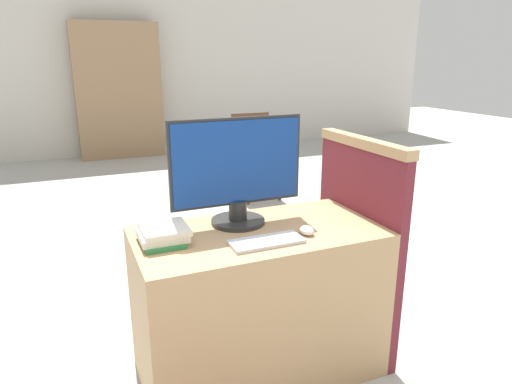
# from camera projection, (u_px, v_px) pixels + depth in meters

# --- Properties ---
(wall_back) EXTENTS (12.00, 0.06, 2.80)m
(wall_back) POSITION_uv_depth(u_px,v_px,m) (109.00, 66.00, 7.08)
(wall_back) COLOR beige
(wall_back) RESTS_ON ground_plane
(desk) EXTENTS (1.14, 0.60, 0.75)m
(desk) POSITION_uv_depth(u_px,v_px,m) (258.00, 303.00, 2.22)
(desk) COLOR tan
(desk) RESTS_ON ground_plane
(carrel_divider) EXTENTS (0.07, 0.70, 1.14)m
(carrel_divider) POSITION_uv_depth(u_px,v_px,m) (357.00, 242.00, 2.43)
(carrel_divider) COLOR maroon
(carrel_divider) RESTS_ON ground_plane
(monitor) EXTENTS (0.65, 0.26, 0.51)m
(monitor) POSITION_uv_depth(u_px,v_px,m) (237.00, 172.00, 2.14)
(monitor) COLOR #282828
(monitor) RESTS_ON desk
(keyboard) EXTENTS (0.32, 0.13, 0.02)m
(keyboard) POSITION_uv_depth(u_px,v_px,m) (266.00, 242.00, 1.97)
(keyboard) COLOR silver
(keyboard) RESTS_ON desk
(mouse) EXTENTS (0.06, 0.08, 0.04)m
(mouse) POSITION_uv_depth(u_px,v_px,m) (307.00, 230.00, 2.06)
(mouse) COLOR white
(mouse) RESTS_ON desk
(book_stack) EXTENTS (0.21, 0.25, 0.07)m
(book_stack) POSITION_uv_depth(u_px,v_px,m) (162.00, 234.00, 1.97)
(book_stack) COLOR #2D7F42
(book_stack) RESTS_ON desk
(far_chair) EXTENTS (0.44, 0.44, 0.93)m
(far_chair) POSITION_uv_depth(u_px,v_px,m) (254.00, 152.00, 5.09)
(far_chair) COLOR #4C3323
(far_chair) RESTS_ON ground_plane
(bookshelf_far) EXTENTS (1.27, 0.32, 2.04)m
(bookshelf_far) POSITION_uv_depth(u_px,v_px,m) (119.00, 92.00, 7.01)
(bookshelf_far) COLOR #9E7A56
(bookshelf_far) RESTS_ON ground_plane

